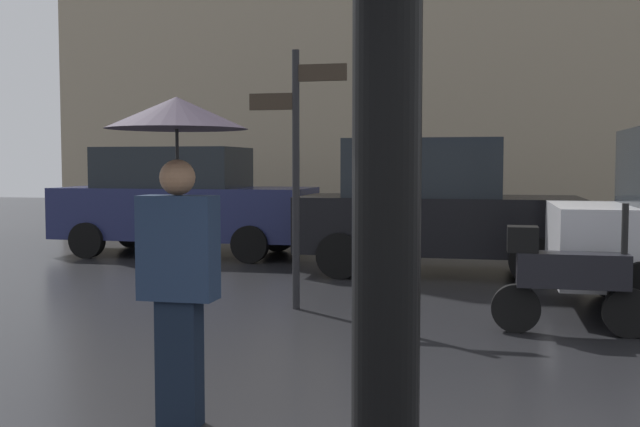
{
  "coord_description": "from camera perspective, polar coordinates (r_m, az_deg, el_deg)",
  "views": [
    {
      "loc": [
        0.65,
        -2.06,
        1.59
      ],
      "look_at": [
        -0.99,
        5.28,
        1.09
      ],
      "focal_mm": 41.99,
      "sensor_mm": 36.0,
      "label": 1
    }
  ],
  "objects": [
    {
      "name": "parked_car_right",
      "position": [
        11.03,
        8.64,
        0.55
      ],
      "size": [
        4.0,
        1.86,
        1.96
      ],
      "rotation": [
        0.0,
        0.0,
        2.87
      ],
      "color": "black",
      "rests_on": "ground"
    },
    {
      "name": "pedestrian_with_umbrella",
      "position": [
        4.54,
        -10.81,
        2.24
      ],
      "size": [
        0.85,
        0.85,
        1.99
      ],
      "rotation": [
        0.0,
        0.0,
        3.0
      ],
      "color": "black",
      "rests_on": "ground"
    },
    {
      "name": "parked_scooter",
      "position": [
        7.34,
        18.29,
        -4.51
      ],
      "size": [
        1.46,
        0.32,
        1.23
      ],
      "rotation": [
        0.0,
        0.0,
        -0.08
      ],
      "color": "black",
      "rests_on": "ground"
    },
    {
      "name": "street_signpost",
      "position": [
        8.15,
        -1.81,
        4.66
      ],
      "size": [
        1.08,
        0.08,
        2.82
      ],
      "color": "black",
      "rests_on": "ground"
    },
    {
      "name": "parked_car_left",
      "position": [
        13.36,
        -10.45,
        0.97
      ],
      "size": [
        4.45,
        1.85,
        1.89
      ],
      "rotation": [
        0.0,
        0.0,
        0.24
      ],
      "color": "#1E234C",
      "rests_on": "ground"
    }
  ]
}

